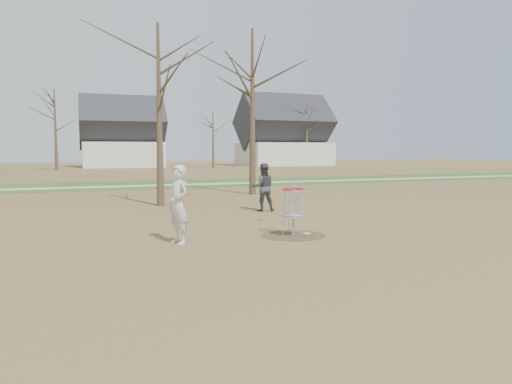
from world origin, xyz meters
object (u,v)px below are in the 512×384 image
at_px(player_standing, 179,205).
at_px(player_throwing, 263,187).
at_px(disc_golf_basket, 293,203).
at_px(disc_grounded, 307,233).

height_order(player_standing, player_throwing, player_standing).
height_order(player_throwing, disc_golf_basket, player_throwing).
relative_size(player_throwing, disc_golf_basket, 1.36).
bearing_deg(disc_grounded, player_throwing, 80.80).
height_order(disc_grounded, disc_golf_basket, disc_golf_basket).
xyz_separation_m(player_throwing, disc_grounded, (-0.85, -5.23, -0.90)).
bearing_deg(player_standing, player_throwing, 121.77).
relative_size(player_standing, disc_grounded, 9.02).
bearing_deg(disc_golf_basket, player_throwing, 76.09).
bearing_deg(disc_grounded, player_standing, -179.12).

